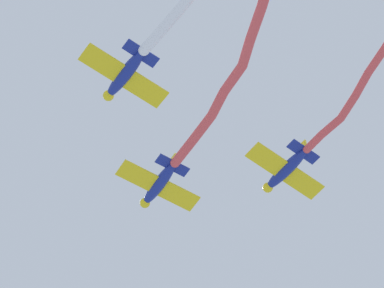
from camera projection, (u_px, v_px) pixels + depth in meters
airplane_lead at (159, 185)px, 75.51m from camera, size 6.13×8.09×1.99m
smoke_trail_lead at (239, 48)px, 68.11m from camera, size 23.96×10.34×1.42m
airplane_left_wing at (125, 75)px, 69.39m from camera, size 6.06×8.05×1.99m
airplane_right_wing at (285, 170)px, 75.00m from camera, size 6.02×8.02×1.99m
smoke_trail_right_wing at (376, 61)px, 69.10m from camera, size 20.10×5.89×1.99m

